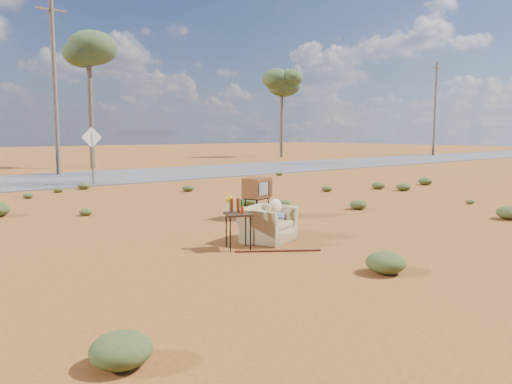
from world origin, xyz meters
TOP-DOWN VIEW (x-y plane):
  - ground at (0.00, 0.00)m, footprint 140.00×140.00m
  - highway at (0.00, 15.00)m, footprint 140.00×7.00m
  - armchair at (0.25, 0.45)m, footprint 1.25×1.07m
  - tv_unit at (1.61, 2.40)m, footprint 0.68×0.60m
  - side_table at (-0.61, 0.27)m, footprint 0.57×0.57m
  - rusty_bar at (-0.21, -0.34)m, footprint 1.19×0.86m
  - road_sign at (1.50, 12.00)m, footprint 0.78×0.06m
  - eucalyptus_center at (5.00, 21.00)m, footprint 3.20×3.20m
  - eucalyptus_right at (22.00, 24.00)m, footprint 3.20×3.20m
  - utility_pole_center at (2.00, 17.50)m, footprint 1.40×0.20m
  - utility_pole_east at (34.00, 17.50)m, footprint 1.40×0.20m
  - scrub_patch at (-0.82, 4.41)m, footprint 17.49×8.07m

SIDE VIEW (x-z plane):
  - ground at x=0.00m, z-range 0.00..0.00m
  - rusty_bar at x=-0.21m, z-range 0.00..0.04m
  - highway at x=0.00m, z-range 0.00..0.04m
  - scrub_patch at x=-0.82m, z-range -0.03..0.30m
  - armchair at x=0.25m, z-range -0.03..0.81m
  - side_table at x=-0.61m, z-range 0.20..1.08m
  - tv_unit at x=1.61m, z-range 0.23..1.17m
  - road_sign at x=1.50m, z-range 0.41..2.60m
  - utility_pole_center at x=2.00m, z-range 0.15..8.15m
  - utility_pole_east at x=34.00m, z-range 0.15..8.15m
  - eucalyptus_right at x=22.00m, z-range 2.39..9.49m
  - eucalyptus_center at x=5.00m, z-range 2.63..10.23m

